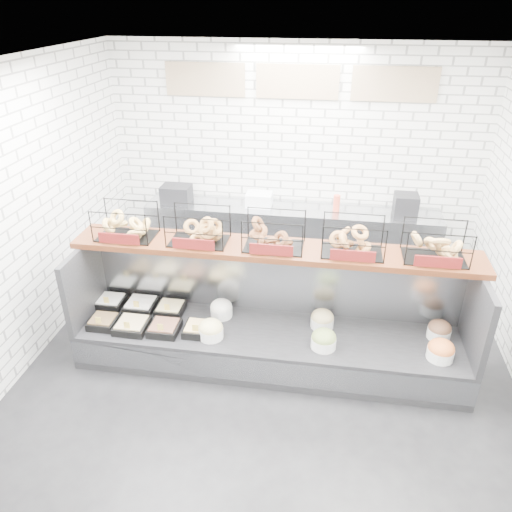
# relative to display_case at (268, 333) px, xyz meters

# --- Properties ---
(ground) EXTENTS (5.50, 5.50, 0.00)m
(ground) POSITION_rel_display_case_xyz_m (0.02, -0.34, -0.33)
(ground) COLOR black
(ground) RESTS_ON ground
(room_shell) EXTENTS (5.02, 5.51, 3.01)m
(room_shell) POSITION_rel_display_case_xyz_m (0.02, 0.26, 1.73)
(room_shell) COLOR white
(room_shell) RESTS_ON ground
(display_case) EXTENTS (4.00, 0.90, 1.20)m
(display_case) POSITION_rel_display_case_xyz_m (0.00, 0.00, 0.00)
(display_case) COLOR black
(display_case) RESTS_ON ground
(bagel_shelf) EXTENTS (4.10, 0.50, 0.40)m
(bagel_shelf) POSITION_rel_display_case_xyz_m (0.02, 0.18, 1.06)
(bagel_shelf) COLOR #3D1A0D
(bagel_shelf) RESTS_ON display_case
(prep_counter) EXTENTS (4.00, 0.60, 1.20)m
(prep_counter) POSITION_rel_display_case_xyz_m (0.01, 2.09, 0.14)
(prep_counter) COLOR #93969B
(prep_counter) RESTS_ON ground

